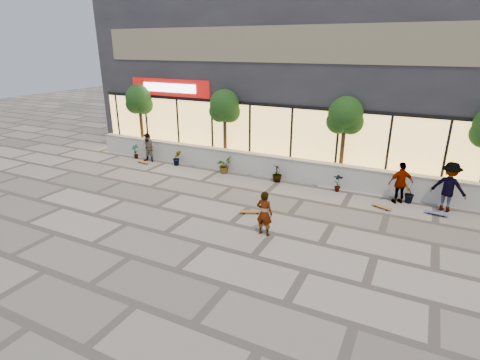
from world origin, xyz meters
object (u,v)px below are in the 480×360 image
at_px(skater_right_near, 401,183).
at_px(tree_midwest, 225,108).
at_px(skateboard_right_near, 382,207).
at_px(tree_west, 139,101).
at_px(tree_mideast, 345,118).
at_px(skater_right_far, 449,187).
at_px(skater_center, 264,213).
at_px(skateboard_left, 143,162).
at_px(skateboard_right_far, 436,213).
at_px(skater_left, 148,148).
at_px(skateboard_center, 251,212).

bearing_deg(skater_right_near, tree_midwest, -41.02).
bearing_deg(skateboard_right_near, tree_west, -167.69).
distance_m(tree_mideast, skater_right_far, 4.97).
relative_size(tree_midwest, skateboard_right_near, 4.85).
distance_m(skater_center, skateboard_left, 10.01).
bearing_deg(skater_center, tree_west, -28.76).
height_order(skater_right_far, skateboard_right_far, skater_right_far).
bearing_deg(skater_left, tree_midwest, 15.07).
relative_size(skater_right_near, skateboard_left, 2.12).
bearing_deg(tree_mideast, skateboard_right_near, -46.85).
bearing_deg(skater_center, tree_mideast, -97.86).
xyz_separation_m(skateboard_center, skateboard_left, (-7.84, 3.19, -0.00)).
bearing_deg(skater_left, tree_mideast, 3.46).
bearing_deg(skater_center, skater_right_far, -135.96).
bearing_deg(skateboard_center, tree_mideast, 40.47).
distance_m(skateboard_left, skateboard_right_near, 12.20).
relative_size(tree_west, skateboard_left, 4.89).
relative_size(skater_right_far, skateboard_left, 2.40).
bearing_deg(skateboard_center, tree_midwest, 101.75).
distance_m(skateboard_center, skateboard_right_far, 6.91).
bearing_deg(tree_west, skater_right_near, -5.66).
bearing_deg(tree_mideast, skater_right_far, -17.95).
distance_m(tree_midwest, skater_right_far, 10.61).
height_order(tree_midwest, skater_right_far, tree_midwest).
distance_m(skater_right_near, skateboard_right_near, 1.28).
relative_size(tree_mideast, skater_center, 2.55).
distance_m(tree_mideast, skater_center, 6.73).
distance_m(tree_mideast, skater_right_near, 3.68).
relative_size(skater_center, skateboard_right_near, 1.91).
height_order(skater_center, skater_left, skater_left).
bearing_deg(tree_west, skater_center, -31.07).
bearing_deg(skateboard_right_near, skateboard_left, -160.52).
bearing_deg(skater_right_near, skater_right_far, 148.24).
distance_m(tree_midwest, skater_center, 8.23).
bearing_deg(skateboard_center, skateboard_right_near, 6.18).
height_order(skater_right_far, skateboard_right_near, skater_right_far).
relative_size(tree_midwest, skateboard_right_far, 4.81).
bearing_deg(skater_right_near, skateboard_right_far, 124.07).
relative_size(skater_left, skateboard_left, 1.94).
bearing_deg(tree_midwest, skater_right_near, -9.20).
bearing_deg(tree_mideast, skateboard_left, -169.92).
bearing_deg(skater_center, skateboard_right_far, -138.31).
height_order(tree_mideast, skater_right_far, tree_mideast).
height_order(skateboard_center, skateboard_right_near, skateboard_center).
relative_size(tree_mideast, skateboard_right_near, 4.85).
bearing_deg(tree_mideast, skateboard_right_far, -26.59).
bearing_deg(tree_midwest, tree_mideast, 0.00).
bearing_deg(skater_right_near, tree_west, -37.48).
bearing_deg(skateboard_right_near, skateboard_right_far, 29.70).
distance_m(tree_midwest, skateboard_center, 6.89).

